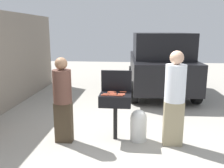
% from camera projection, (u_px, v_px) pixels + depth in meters
% --- Properties ---
extents(ground_plane, '(24.00, 24.00, 0.00)m').
position_uv_depth(ground_plane, '(120.00, 142.00, 4.62)').
color(ground_plane, '#9E998E').
extents(bbq_grill, '(0.60, 0.44, 0.92)m').
position_uv_depth(bbq_grill, '(115.00, 101.00, 4.61)').
color(bbq_grill, black).
rests_on(bbq_grill, ground).
extents(grill_lid_open, '(0.60, 0.05, 0.42)m').
position_uv_depth(grill_lid_open, '(116.00, 81.00, 4.74)').
color(grill_lid_open, black).
rests_on(grill_lid_open, bbq_grill).
extents(hot_dog_0, '(0.13, 0.04, 0.03)m').
position_uv_depth(hot_dog_0, '(122.00, 94.00, 4.52)').
color(hot_dog_0, '#C6593D').
rests_on(hot_dog_0, bbq_grill).
extents(hot_dog_1, '(0.13, 0.03, 0.03)m').
position_uv_depth(hot_dog_1, '(113.00, 94.00, 4.54)').
color(hot_dog_1, '#B74C33').
rests_on(hot_dog_1, bbq_grill).
extents(hot_dog_2, '(0.13, 0.03, 0.03)m').
position_uv_depth(hot_dog_2, '(113.00, 94.00, 4.51)').
color(hot_dog_2, '#AD4228').
rests_on(hot_dog_2, bbq_grill).
extents(hot_dog_3, '(0.13, 0.04, 0.03)m').
position_uv_depth(hot_dog_3, '(121.00, 95.00, 4.48)').
color(hot_dog_3, '#C6593D').
rests_on(hot_dog_3, bbq_grill).
extents(hot_dog_4, '(0.13, 0.03, 0.03)m').
position_uv_depth(hot_dog_4, '(106.00, 94.00, 4.52)').
color(hot_dog_4, '#B74C33').
rests_on(hot_dog_4, bbq_grill).
extents(hot_dog_5, '(0.13, 0.04, 0.03)m').
position_uv_depth(hot_dog_5, '(123.00, 92.00, 4.68)').
color(hot_dog_5, '#AD4228').
rests_on(hot_dog_5, bbq_grill).
extents(hot_dog_6, '(0.13, 0.03, 0.03)m').
position_uv_depth(hot_dog_6, '(112.00, 95.00, 4.44)').
color(hot_dog_6, '#C6593D').
rests_on(hot_dog_6, bbq_grill).
extents(hot_dog_7, '(0.13, 0.03, 0.03)m').
position_uv_depth(hot_dog_7, '(119.00, 96.00, 4.41)').
color(hot_dog_7, '#AD4228').
rests_on(hot_dog_7, bbq_grill).
extents(hot_dog_8, '(0.13, 0.04, 0.03)m').
position_uv_depth(hot_dog_8, '(111.00, 92.00, 4.71)').
color(hot_dog_8, '#B74C33').
rests_on(hot_dog_8, bbq_grill).
extents(hot_dog_9, '(0.13, 0.03, 0.03)m').
position_uv_depth(hot_dog_9, '(111.00, 93.00, 4.63)').
color(hot_dog_9, '#C6593D').
rests_on(hot_dog_9, bbq_grill).
extents(hot_dog_10, '(0.13, 0.03, 0.03)m').
position_uv_depth(hot_dog_10, '(113.00, 92.00, 4.66)').
color(hot_dog_10, '#C6593D').
rests_on(hot_dog_10, bbq_grill).
extents(hot_dog_11, '(0.13, 0.03, 0.03)m').
position_uv_depth(hot_dog_11, '(105.00, 95.00, 4.44)').
color(hot_dog_11, '#B74C33').
rests_on(hot_dog_11, bbq_grill).
extents(propane_tank, '(0.32, 0.32, 0.62)m').
position_uv_depth(propane_tank, '(138.00, 125.00, 4.65)').
color(propane_tank, silver).
rests_on(propane_tank, ground).
extents(person_left, '(0.34, 0.34, 1.63)m').
position_uv_depth(person_left, '(63.00, 97.00, 4.47)').
color(person_left, '#3F3323').
rests_on(person_left, ground).
extents(person_right, '(0.37, 0.37, 1.76)m').
position_uv_depth(person_right, '(175.00, 95.00, 4.33)').
color(person_right, gray).
rests_on(person_right, ground).
extents(parked_minivan, '(2.20, 4.48, 2.02)m').
position_uv_depth(parked_minivan, '(159.00, 62.00, 8.35)').
color(parked_minivan, black).
rests_on(parked_minivan, ground).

